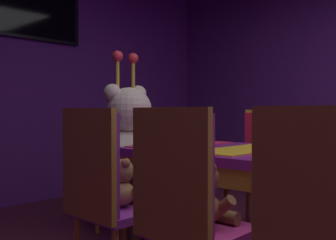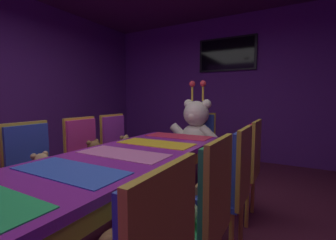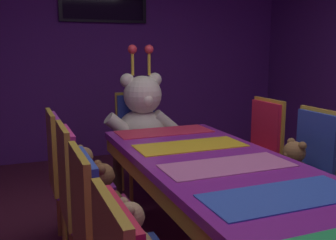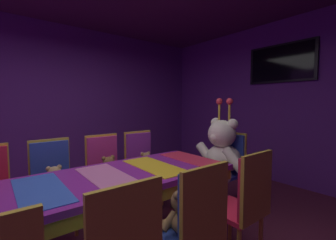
{
  "view_description": "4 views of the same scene",
  "coord_description": "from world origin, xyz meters",
  "px_view_note": "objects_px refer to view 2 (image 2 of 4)",
  "views": [
    {
      "loc": [
        -2.02,
        -0.76,
        0.97
      ],
      "look_at": [
        -0.14,
        1.02,
        0.91
      ],
      "focal_mm": 41.73,
      "sensor_mm": 36.0,
      "label": 1
    },
    {
      "loc": [
        1.22,
        -1.44,
        1.19
      ],
      "look_at": [
        0.01,
        0.74,
        0.96
      ],
      "focal_mm": 24.62,
      "sensor_mm": 36.0,
      "label": 2
    },
    {
      "loc": [
        -1.12,
        -1.89,
        1.41
      ],
      "look_at": [
        -0.03,
        0.86,
        0.87
      ],
      "focal_mm": 41.85,
      "sensor_mm": 36.0,
      "label": 3
    },
    {
      "loc": [
        1.84,
        -0.77,
        1.37
      ],
      "look_at": [
        -0.14,
        0.8,
        1.19
      ],
      "focal_mm": 24.13,
      "sensor_mm": 36.0,
      "label": 4
    }
  ],
  "objects_px": {
    "chair_right_3": "(247,160)",
    "throne_chair": "(200,139)",
    "chair_left_1": "(32,166)",
    "teddy_left_3": "(125,147)",
    "chair_right_2": "(233,179)",
    "teddy_left_2": "(95,155)",
    "chair_right_1": "(205,207)",
    "teddy_left_1": "(42,171)",
    "chair_left_3": "(117,144)",
    "teddy_right_1": "(181,205)",
    "chair_left_2": "(85,152)",
    "king_teddy_bear": "(196,129)",
    "banquet_table": "(123,164)",
    "teddy_right_2": "(214,176)",
    "wall_tv": "(227,54)"
  },
  "relations": [
    {
      "from": "chair_right_3",
      "to": "throne_chair",
      "type": "height_order",
      "value": "same"
    },
    {
      "from": "chair_left_1",
      "to": "teddy_left_3",
      "type": "height_order",
      "value": "chair_left_1"
    },
    {
      "from": "chair_left_1",
      "to": "chair_right_2",
      "type": "xyz_separation_m",
      "value": [
        1.64,
        0.54,
        0.0
      ]
    },
    {
      "from": "teddy_left_2",
      "to": "chair_right_1",
      "type": "bearing_deg",
      "value": -21.6
    },
    {
      "from": "chair_left_1",
      "to": "teddy_left_1",
      "type": "xyz_separation_m",
      "value": [
        0.14,
        -0.0,
        -0.02
      ]
    },
    {
      "from": "chair_left_3",
      "to": "teddy_left_2",
      "type": "bearing_deg",
      "value": -73.24
    },
    {
      "from": "teddy_right_1",
      "to": "chair_right_3",
      "type": "relative_size",
      "value": 0.29
    },
    {
      "from": "chair_right_1",
      "to": "chair_right_2",
      "type": "distance_m",
      "value": 0.53
    },
    {
      "from": "chair_right_3",
      "to": "teddy_right_1",
      "type": "bearing_deg",
      "value": 81.71
    },
    {
      "from": "teddy_left_2",
      "to": "teddy_left_3",
      "type": "xyz_separation_m",
      "value": [
        -0.02,
        0.54,
        -0.01
      ]
    },
    {
      "from": "chair_left_2",
      "to": "chair_right_3",
      "type": "bearing_deg",
      "value": 18.79
    },
    {
      "from": "chair_left_3",
      "to": "throne_chair",
      "type": "distance_m",
      "value": 1.21
    },
    {
      "from": "teddy_left_1",
      "to": "king_teddy_bear",
      "type": "relative_size",
      "value": 0.3
    },
    {
      "from": "teddy_left_1",
      "to": "teddy_left_3",
      "type": "xyz_separation_m",
      "value": [
        -0.01,
        1.13,
        -0.0
      ]
    },
    {
      "from": "teddy_left_1",
      "to": "chair_left_2",
      "type": "xyz_separation_m",
      "value": [
        -0.14,
        0.59,
        0.02
      ]
    },
    {
      "from": "teddy_left_3",
      "to": "chair_right_3",
      "type": "xyz_separation_m",
      "value": [
        1.51,
        0.02,
        0.02
      ]
    },
    {
      "from": "banquet_table",
      "to": "throne_chair",
      "type": "bearing_deg",
      "value": 90.0
    },
    {
      "from": "chair_left_1",
      "to": "throne_chair",
      "type": "height_order",
      "value": "same"
    },
    {
      "from": "teddy_left_2",
      "to": "chair_left_2",
      "type": "bearing_deg",
      "value": -180.0
    },
    {
      "from": "chair_left_1",
      "to": "throne_chair",
      "type": "distance_m",
      "value": 2.17
    },
    {
      "from": "banquet_table",
      "to": "teddy_left_1",
      "type": "relative_size",
      "value": 8.19
    },
    {
      "from": "banquet_table",
      "to": "chair_right_1",
      "type": "height_order",
      "value": "chair_right_1"
    },
    {
      "from": "teddy_left_1",
      "to": "teddy_right_2",
      "type": "relative_size",
      "value": 0.87
    },
    {
      "from": "teddy_right_1",
      "to": "king_teddy_bear",
      "type": "relative_size",
      "value": 0.29
    },
    {
      "from": "teddy_left_2",
      "to": "throne_chair",
      "type": "relative_size",
      "value": 0.31
    },
    {
      "from": "banquet_table",
      "to": "chair_right_2",
      "type": "xyz_separation_m",
      "value": [
        0.83,
        0.26,
        -0.06
      ]
    },
    {
      "from": "chair_left_2",
      "to": "teddy_right_2",
      "type": "height_order",
      "value": "chair_left_2"
    },
    {
      "from": "chair_left_3",
      "to": "teddy_right_2",
      "type": "distance_m",
      "value": 1.62
    },
    {
      "from": "banquet_table",
      "to": "teddy_left_3",
      "type": "relative_size",
      "value": 8.5
    },
    {
      "from": "teddy_left_2",
      "to": "throne_chair",
      "type": "height_order",
      "value": "throne_chair"
    },
    {
      "from": "teddy_left_3",
      "to": "chair_right_3",
      "type": "bearing_deg",
      "value": 0.78
    },
    {
      "from": "chair_right_3",
      "to": "teddy_left_1",
      "type": "bearing_deg",
      "value": 37.53
    },
    {
      "from": "banquet_table",
      "to": "chair_right_3",
      "type": "height_order",
      "value": "chair_right_3"
    },
    {
      "from": "teddy_right_2",
      "to": "teddy_left_2",
      "type": "bearing_deg",
      "value": -2.07
    },
    {
      "from": "wall_tv",
      "to": "teddy_right_1",
      "type": "bearing_deg",
      "value": -78.88
    },
    {
      "from": "teddy_left_1",
      "to": "chair_right_2",
      "type": "distance_m",
      "value": 1.59
    },
    {
      "from": "chair_right_1",
      "to": "teddy_right_2",
      "type": "height_order",
      "value": "chair_right_1"
    },
    {
      "from": "chair_right_3",
      "to": "teddy_left_2",
      "type": "bearing_deg",
      "value": 20.47
    },
    {
      "from": "teddy_left_1",
      "to": "teddy_left_3",
      "type": "relative_size",
      "value": 1.04
    },
    {
      "from": "chair_left_3",
      "to": "banquet_table",
      "type": "bearing_deg",
      "value": -45.83
    },
    {
      "from": "teddy_left_2",
      "to": "teddy_left_1",
      "type": "bearing_deg",
      "value": -90.39
    },
    {
      "from": "chair_left_3",
      "to": "throne_chair",
      "type": "bearing_deg",
      "value": 47.32
    },
    {
      "from": "banquet_table",
      "to": "teddy_right_2",
      "type": "height_order",
      "value": "teddy_right_2"
    },
    {
      "from": "teddy_left_1",
      "to": "throne_chair",
      "type": "relative_size",
      "value": 0.3
    },
    {
      "from": "chair_left_3",
      "to": "wall_tv",
      "type": "bearing_deg",
      "value": 70.05
    },
    {
      "from": "banquet_table",
      "to": "teddy_right_1",
      "type": "height_order",
      "value": "banquet_table"
    },
    {
      "from": "teddy_left_1",
      "to": "teddy_left_3",
      "type": "height_order",
      "value": "teddy_left_1"
    },
    {
      "from": "chair_right_2",
      "to": "chair_right_3",
      "type": "distance_m",
      "value": 0.6
    },
    {
      "from": "chair_left_1",
      "to": "wall_tv",
      "type": "bearing_deg",
      "value": 76.61
    },
    {
      "from": "chair_right_3",
      "to": "wall_tv",
      "type": "relative_size",
      "value": 0.89
    }
  ]
}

